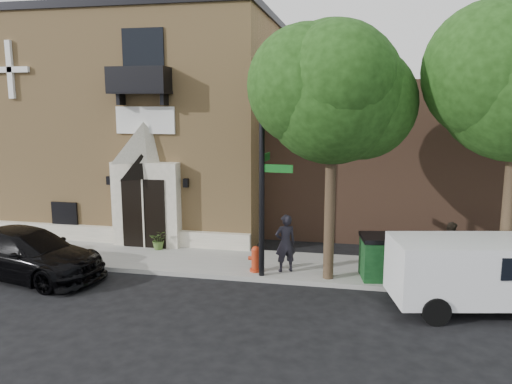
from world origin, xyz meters
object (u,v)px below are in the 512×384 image
fire_hydrant (256,259)px  pedestrian_near (285,243)px  black_sedan (27,253)px  cargo_van (490,271)px  dumpster (395,257)px  pedestrian_far (451,246)px  street_sign (263,171)px

fire_hydrant → pedestrian_near: pedestrian_near is taller
black_sedan → cargo_van: (13.81, 0.13, 0.32)m
fire_hydrant → dumpster: bearing=3.2°
pedestrian_far → fire_hydrant: bearing=96.5°
pedestrian_far → pedestrian_near: bearing=97.0°
street_sign → cargo_van: bearing=-6.2°
pedestrian_far → street_sign: bearing=100.1°
black_sedan → pedestrian_near: pedestrian_near is taller
street_sign → dumpster: (4.06, 0.57, -2.64)m
black_sedan → street_sign: bearing=-68.7°
street_sign → fire_hydrant: street_sign is taller
cargo_van → fire_hydrant: cargo_van is taller
cargo_van → street_sign: street_sign is taller
cargo_van → pedestrian_far: size_ratio=3.26×
cargo_van → pedestrian_near: pedestrian_near is taller
black_sedan → street_sign: (7.43, 1.25, 2.70)m
black_sedan → dumpster: bearing=-69.3°
fire_hydrant → pedestrian_far: (6.20, 1.55, 0.36)m
black_sedan → fire_hydrant: (7.15, 1.58, -0.21)m
black_sedan → pedestrian_far: (13.35, 3.13, 0.15)m
black_sedan → street_sign: street_sign is taller
cargo_van → street_sign: bearing=158.4°
pedestrian_near → pedestrian_far: pedestrian_near is taller
dumpster → pedestrian_near: (-3.41, -0.05, 0.25)m
fire_hydrant → dumpster: size_ratio=0.38×
dumpster → pedestrian_far: (1.86, 1.32, 0.09)m
dumpster → pedestrian_near: size_ratio=1.19×
black_sedan → dumpster: size_ratio=2.40×
cargo_van → pedestrian_near: bearing=152.5°
black_sedan → fire_hydrant: size_ratio=6.35×
black_sedan → cargo_van: 13.82m
black_sedan → dumpster: 11.63m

